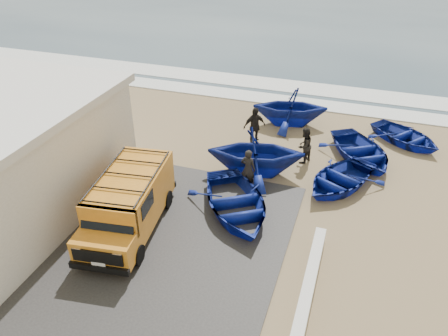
% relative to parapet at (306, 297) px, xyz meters
% --- Properties ---
extents(ground, '(160.00, 160.00, 0.00)m').
position_rel_parapet_xyz_m(ground, '(-5.00, 3.00, -0.28)').
color(ground, '#907954').
extents(slab, '(12.00, 10.00, 0.05)m').
position_rel_parapet_xyz_m(slab, '(-7.00, 1.00, -0.25)').
color(slab, '#373532').
rests_on(slab, ground).
extents(surf_line, '(180.00, 1.60, 0.06)m').
position_rel_parapet_xyz_m(surf_line, '(-5.00, 15.00, -0.25)').
color(surf_line, white).
rests_on(surf_line, ground).
extents(surf_wash, '(180.00, 2.20, 0.04)m').
position_rel_parapet_xyz_m(surf_wash, '(-5.00, 17.50, -0.26)').
color(surf_wash, white).
rests_on(surf_wash, ground).
extents(parapet, '(0.35, 6.00, 0.55)m').
position_rel_parapet_xyz_m(parapet, '(0.00, 0.00, 0.00)').
color(parapet, silver).
rests_on(parapet, ground).
extents(van, '(2.61, 5.24, 2.16)m').
position_rel_parapet_xyz_m(van, '(-6.63, 1.54, 0.88)').
color(van, orange).
rests_on(van, ground).
extents(boat_near_left, '(5.16, 5.55, 0.94)m').
position_rel_parapet_xyz_m(boat_near_left, '(-3.29, 3.57, 0.19)').
color(boat_near_left, navy).
rests_on(boat_near_left, ground).
extents(boat_near_right, '(4.28, 4.77, 0.81)m').
position_rel_parapet_xyz_m(boat_near_right, '(0.27, 6.68, 0.13)').
color(boat_near_right, navy).
rests_on(boat_near_right, ground).
extents(boat_mid_left, '(4.85, 4.43, 2.18)m').
position_rel_parapet_xyz_m(boat_mid_left, '(-3.32, 6.55, 0.82)').
color(boat_mid_left, navy).
rests_on(boat_mid_left, ground).
extents(boat_mid_right, '(4.72, 5.10, 0.86)m').
position_rel_parapet_xyz_m(boat_mid_right, '(0.94, 9.31, 0.16)').
color(boat_mid_right, navy).
rests_on(boat_mid_right, ground).
extents(boat_far_left, '(4.50, 4.10, 2.04)m').
position_rel_parapet_xyz_m(boat_far_left, '(-2.91, 11.94, 0.74)').
color(boat_far_left, navy).
rests_on(boat_far_left, ground).
extents(boat_far_right, '(4.44, 4.27, 0.75)m').
position_rel_parapet_xyz_m(boat_far_right, '(2.92, 11.65, 0.10)').
color(boat_far_right, navy).
rests_on(boat_far_right, ground).
extents(fisherman_front, '(0.70, 0.51, 1.76)m').
position_rel_parapet_xyz_m(fisherman_front, '(-3.35, 5.44, 0.60)').
color(fisherman_front, black).
rests_on(fisherman_front, ground).
extents(fisherman_middle, '(0.92, 1.01, 1.68)m').
position_rel_parapet_xyz_m(fisherman_middle, '(-1.52, 8.24, 0.57)').
color(fisherman_middle, black).
rests_on(fisherman_middle, ground).
extents(fisherman_back, '(1.17, 1.11, 1.95)m').
position_rel_parapet_xyz_m(fisherman_back, '(-4.09, 9.14, 0.70)').
color(fisherman_back, black).
rests_on(fisherman_back, ground).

